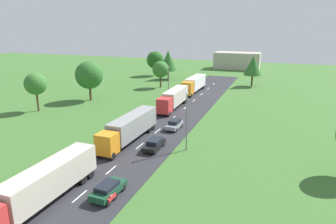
{
  "coord_description": "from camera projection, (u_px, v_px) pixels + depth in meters",
  "views": [
    {
      "loc": [
        17.67,
        -7.19,
        16.61
      ],
      "look_at": [
        -1.02,
        43.94,
        1.09
      ],
      "focal_mm": 32.81,
      "sensor_mm": 36.0,
      "label": 1
    }
  ],
  "objects": [
    {
      "name": "car_fourth",
      "position": [
        174.0,
        124.0,
        50.39
      ],
      "size": [
        1.85,
        4.05,
        1.52
      ],
      "color": "#8C939E",
      "rests_on": "road"
    },
    {
      "name": "lamppost_third",
      "position": [
        168.0,
        81.0,
        69.8
      ],
      "size": [
        0.36,
        0.36,
        7.56
      ],
      "color": "slate",
      "rests_on": "ground"
    },
    {
      "name": "car_second",
      "position": [
        108.0,
        189.0,
        30.55
      ],
      "size": [
        2.06,
        4.38,
        1.44
      ],
      "color": "#19472D",
      "rests_on": "road"
    },
    {
      "name": "car_third",
      "position": [
        154.0,
        144.0,
        42.28
      ],
      "size": [
        1.88,
        4.57,
        1.39
      ],
      "color": "black",
      "rests_on": "road"
    },
    {
      "name": "truck_second",
      "position": [
        130.0,
        127.0,
        44.75
      ],
      "size": [
        2.83,
        14.06,
        3.72
      ],
      "color": "orange",
      "rests_on": "road"
    },
    {
      "name": "lamppost_second",
      "position": [
        187.0,
        119.0,
        40.98
      ],
      "size": [
        0.36,
        0.36,
        8.11
      ],
      "color": "slate",
      "rests_on": "ground"
    },
    {
      "name": "distant_building",
      "position": [
        237.0,
        61.0,
        119.08
      ],
      "size": [
        17.13,
        8.28,
        6.31
      ],
      "primitive_type": "cube",
      "color": "#B2A899",
      "rests_on": "ground"
    },
    {
      "name": "road",
      "position": [
        123.0,
        160.0,
        39.01
      ],
      "size": [
        10.0,
        140.0,
        0.06
      ],
      "primitive_type": "cube",
      "color": "#2B2B30",
      "rests_on": "ground"
    },
    {
      "name": "tree_lime",
      "position": [
        253.0,
        66.0,
        84.52
      ],
      "size": [
        4.86,
        4.86,
        8.46
      ],
      "color": "#513823",
      "rests_on": "ground"
    },
    {
      "name": "tree_birch",
      "position": [
        89.0,
        75.0,
        68.57
      ],
      "size": [
        6.2,
        6.2,
        8.86
      ],
      "color": "#513823",
      "rests_on": "ground"
    },
    {
      "name": "lane_marking_centre",
      "position": [
        103.0,
        177.0,
        34.58
      ],
      "size": [
        0.16,
        120.74,
        0.01
      ],
      "color": "white",
      "rests_on": "road"
    },
    {
      "name": "truck_fourth",
      "position": [
        194.0,
        84.0,
        77.62
      ],
      "size": [
        2.76,
        13.23,
        3.74
      ],
      "color": "orange",
      "rests_on": "road"
    },
    {
      "name": "truck_lead",
      "position": [
        42.0,
        185.0,
        28.72
      ],
      "size": [
        2.75,
        14.59,
        3.65
      ],
      "color": "red",
      "rests_on": "road"
    },
    {
      "name": "tree_ash",
      "position": [
        36.0,
        84.0,
        59.9
      ],
      "size": [
        4.3,
        4.3,
        7.64
      ],
      "color": "#513823",
      "rests_on": "ground"
    },
    {
      "name": "tree_pine",
      "position": [
        161.0,
        69.0,
        82.94
      ],
      "size": [
        4.49,
        4.49,
        7.24
      ],
      "color": "#513823",
      "rests_on": "ground"
    },
    {
      "name": "tree_elm",
      "position": [
        168.0,
        61.0,
        95.47
      ],
      "size": [
        5.61,
        5.61,
        8.93
      ],
      "color": "#513823",
      "rests_on": "ground"
    },
    {
      "name": "truck_third",
      "position": [
        174.0,
        98.0,
        62.7
      ],
      "size": [
        2.66,
        13.21,
        3.69
      ],
      "color": "red",
      "rests_on": "road"
    },
    {
      "name": "motorcycle_courier",
      "position": [
        112.0,
        198.0,
        29.49
      ],
      "size": [
        0.28,
        1.94,
        0.91
      ],
      "color": "black",
      "rests_on": "road"
    },
    {
      "name": "tree_maple",
      "position": [
        155.0,
        60.0,
        102.64
      ],
      "size": [
        5.78,
        5.78,
        8.13
      ],
      "color": "#513823",
      "rests_on": "ground"
    }
  ]
}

